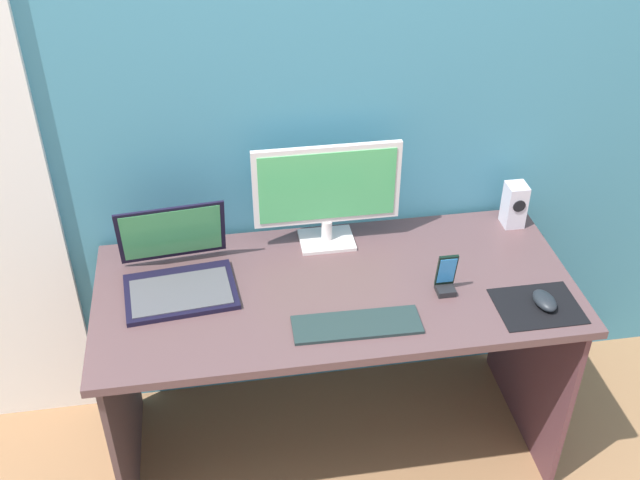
# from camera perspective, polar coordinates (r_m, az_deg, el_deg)

# --- Properties ---
(ground_plane) EXTENTS (8.00, 8.00, 0.00)m
(ground_plane) POSITION_cam_1_polar(r_m,az_deg,el_deg) (2.90, 0.98, -14.76)
(ground_plane) COLOR #8F6643
(wall_back) EXTENTS (6.00, 0.04, 2.50)m
(wall_back) POSITION_cam_1_polar(r_m,az_deg,el_deg) (2.43, -0.25, 11.71)
(wall_back) COLOR teal
(wall_back) RESTS_ON ground_plane
(desk) EXTENTS (1.49, 0.67, 0.73)m
(desk) POSITION_cam_1_polar(r_m,az_deg,el_deg) (2.48, 1.12, -6.07)
(desk) COLOR brown
(desk) RESTS_ON ground_plane
(monitor) EXTENTS (0.48, 0.14, 0.36)m
(monitor) POSITION_cam_1_polar(r_m,az_deg,el_deg) (2.46, 0.52, 3.60)
(monitor) COLOR silver
(monitor) RESTS_ON desk
(speaker_right) EXTENTS (0.07, 0.08, 0.16)m
(speaker_right) POSITION_cam_1_polar(r_m,az_deg,el_deg) (2.70, 14.24, 2.55)
(speaker_right) COLOR silver
(speaker_right) RESTS_ON desk
(laptop) EXTENTS (0.36, 0.33, 0.24)m
(laptop) POSITION_cam_1_polar(r_m,az_deg,el_deg) (2.40, -10.54, -2.33)
(laptop) COLOR black
(laptop) RESTS_ON desk
(keyboard_external) EXTENTS (0.38, 0.13, 0.01)m
(keyboard_external) POSITION_cam_1_polar(r_m,az_deg,el_deg) (2.24, 2.74, -6.31)
(keyboard_external) COLOR #1F2F2F
(keyboard_external) RESTS_ON desk
(mousepad) EXTENTS (0.25, 0.20, 0.00)m
(mousepad) POSITION_cam_1_polar(r_m,az_deg,el_deg) (2.40, 15.85, -4.75)
(mousepad) COLOR black
(mousepad) RESTS_ON desk
(mouse) EXTENTS (0.07, 0.11, 0.04)m
(mouse) POSITION_cam_1_polar(r_m,az_deg,el_deg) (2.39, 16.35, -4.34)
(mouse) COLOR black
(mouse) RESTS_ON mousepad
(phone_in_dock) EXTENTS (0.06, 0.05, 0.14)m
(phone_in_dock) POSITION_cam_1_polar(r_m,az_deg,el_deg) (2.36, 9.34, -2.88)
(phone_in_dock) COLOR black
(phone_in_dock) RESTS_ON desk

